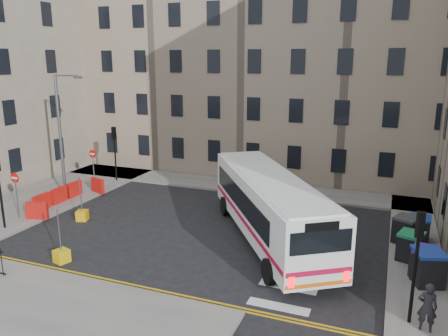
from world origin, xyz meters
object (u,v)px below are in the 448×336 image
Objects in this scene: wheelie_bin_a at (428,267)px; wheelie_bin_e at (420,228)px; wheelie_bin_d at (406,229)px; bollard_chevron at (62,256)px; wheelie_bin_c at (410,246)px; bus at (269,204)px; wheelie_bin_b at (425,263)px; bollard_yellow at (82,215)px; streetlamp at (60,134)px; pedestrian at (427,307)px.

wheelie_bin_e is (-0.12, 4.69, -0.09)m from wheelie_bin_a.
wheelie_bin_d is 2.56× the size of bollard_chevron.
wheelie_bin_a is 1.12× the size of wheelie_bin_c.
bus is 9.38× the size of wheelie_bin_e.
wheelie_bin_d reaches higher than wheelie_bin_b.
wheelie_bin_d is at bearing -17.36° from bus.
wheelie_bin_b is at bearing -1.57° from bollard_yellow.
wheelie_bin_c is 1.13× the size of wheelie_bin_e.
streetlamp is 11.19m from bollard_chevron.
bollard_yellow is (-18.16, -3.66, -0.49)m from wheelie_bin_e.
pedestrian reaches higher than wheelie_bin_a.
wheelie_bin_e is at bearing 73.07° from wheelie_bin_a.
bus is 8.32× the size of wheelie_bin_c.
wheelie_bin_a is at bearing -57.38° from wheelie_bin_c.
streetlamp is at bearing -168.95° from wheelie_bin_c.
wheelie_bin_c is at bearing -95.94° from wheelie_bin_e.
wheelie_bin_d is at bearing 10.23° from bollard_yellow.
bus is 11.08m from bollard_yellow.
wheelie_bin_b is (22.23, -3.74, -3.53)m from streetlamp.
wheelie_bin_b is 1.69m from wheelie_bin_c.
streetlamp is 4.63× the size of pedestrian.
streetlamp is 13.57× the size of bollard_chevron.
bus is at bearing 176.25° from wheelie_bin_b.
bollard_chevron is at bearing 2.48° from pedestrian.
pedestrian is 2.93× the size of bollard_chevron.
wheelie_bin_d reaches higher than wheelie_bin_e.
bus reaches higher than wheelie_bin_b.
wheelie_bin_e is at bearing 61.21° from wheelie_bin_d.
streetlamp is 0.69× the size of bus.
bollard_chevron is (6.70, -8.00, -4.04)m from streetlamp.
wheelie_bin_d is 16.82m from bollard_chevron.
wheelie_bin_c is 16.11m from bollard_chevron.
wheelie_bin_d is (-0.70, 3.66, 0.02)m from wheelie_bin_b.
pedestrian is (7.18, -5.80, -0.92)m from bus.
bus is 10.29m from bollard_chevron.
wheelie_bin_e is at bearing 100.10° from wheelie_bin_b.
wheelie_bin_a is 1.19× the size of wheelie_bin_b.
streetlamp is at bearing 138.52° from bus.
pedestrian reaches higher than wheelie_bin_c.
streetlamp reaches higher than pedestrian.
wheelie_bin_b is (7.32, -1.71, -1.14)m from bus.
bollard_yellow is at bearing -12.40° from pedestrian.
pedestrian is at bearing -62.00° from wheelie_bin_d.
wheelie_bin_b and wheelie_bin_c have the same top height.
bus reaches higher than wheelie_bin_d.
pedestrian is (22.09, -7.83, -3.31)m from streetlamp.
wheelie_bin_e is 2.11× the size of bollard_yellow.
bollard_yellow is at bearing -172.16° from wheelie_bin_b.
wheelie_bin_a is at bearing -91.53° from pedestrian.
bollard_chevron is at bearing -155.25° from wheelie_bin_b.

